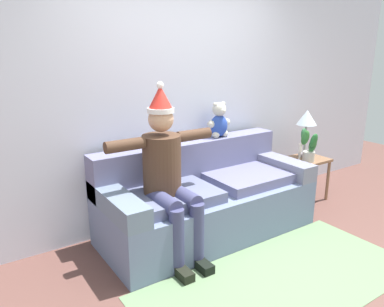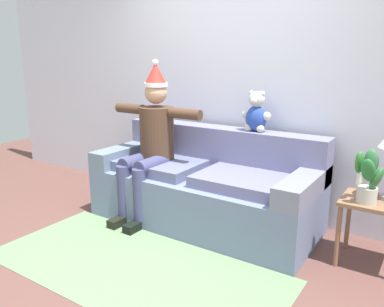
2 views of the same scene
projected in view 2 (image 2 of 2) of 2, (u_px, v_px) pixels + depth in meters
The scene contains 9 objects.
ground_plane at pixel (137, 266), 3.00m from camera, with size 10.00×10.00×0.00m, color brown.
back_wall at pixel (234, 79), 3.92m from camera, with size 7.00×0.10×2.70m, color silver.
couch at pixel (206, 187), 3.73m from camera, with size 2.15×0.90×0.89m.
person_seated at pixel (151, 139), 3.78m from camera, with size 1.02×0.77×1.55m.
teddy_bear at pixel (256, 113), 3.59m from camera, with size 0.29×0.17×0.38m.
side_table at pixel (377, 212), 2.91m from camera, with size 0.52×0.41×0.53m.
potted_plant at pixel (368, 178), 2.81m from camera, with size 0.23×0.24×0.40m.
candle_tall at pixel (359, 181), 2.92m from camera, with size 0.04×0.04×0.21m.
area_rug at pixel (134, 267), 2.97m from camera, with size 2.35×1.09×0.01m, color #67855C.
Camera 2 is at (1.85, -2.01, 1.58)m, focal length 36.14 mm.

